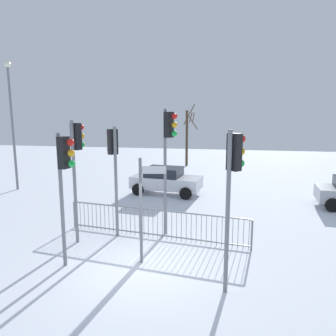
{
  "coord_description": "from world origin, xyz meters",
  "views": [
    {
      "loc": [
        2.34,
        -8.76,
        4.57
      ],
      "look_at": [
        0.21,
        3.48,
        2.37
      ],
      "focal_mm": 34.82,
      "sensor_mm": 36.0,
      "label": 1
    }
  ],
  "objects_px": {
    "traffic_light_mid_left": "(168,144)",
    "street_lamp": "(12,113)",
    "traffic_light_mid_right": "(76,154)",
    "traffic_light_foreground_right": "(64,170)",
    "car_white_trailing": "(166,180)",
    "traffic_light_rear_right": "(233,175)",
    "bare_tree_left": "(187,135)",
    "traffic_light_rear_left": "(113,156)",
    "direction_sign_post": "(143,206)"
  },
  "relations": [
    {
      "from": "traffic_light_foreground_right",
      "to": "car_white_trailing",
      "type": "bearing_deg",
      "value": -177.86
    },
    {
      "from": "traffic_light_mid_right",
      "to": "traffic_light_foreground_right",
      "type": "xyz_separation_m",
      "value": [
        0.51,
        -1.87,
        -0.22
      ]
    },
    {
      "from": "traffic_light_mid_left",
      "to": "bare_tree_left",
      "type": "height_order",
      "value": "bare_tree_left"
    },
    {
      "from": "street_lamp",
      "to": "bare_tree_left",
      "type": "xyz_separation_m",
      "value": [
        8.86,
        9.98,
        -1.87
      ]
    },
    {
      "from": "traffic_light_rear_right",
      "to": "street_lamp",
      "type": "height_order",
      "value": "street_lamp"
    },
    {
      "from": "traffic_light_mid_left",
      "to": "direction_sign_post",
      "type": "bearing_deg",
      "value": 18.42
    },
    {
      "from": "traffic_light_mid_right",
      "to": "traffic_light_rear_right",
      "type": "relative_size",
      "value": 1.03
    },
    {
      "from": "street_lamp",
      "to": "car_white_trailing",
      "type": "bearing_deg",
      "value": 3.6
    },
    {
      "from": "traffic_light_mid_left",
      "to": "direction_sign_post",
      "type": "relative_size",
      "value": 1.44
    },
    {
      "from": "car_white_trailing",
      "to": "bare_tree_left",
      "type": "distance_m",
      "value": 9.6
    },
    {
      "from": "car_white_trailing",
      "to": "bare_tree_left",
      "type": "xyz_separation_m",
      "value": [
        0.11,
        9.43,
        1.76
      ]
    },
    {
      "from": "traffic_light_mid_right",
      "to": "street_lamp",
      "type": "xyz_separation_m",
      "value": [
        -6.95,
        6.55,
        1.28
      ]
    },
    {
      "from": "traffic_light_rear_left",
      "to": "bare_tree_left",
      "type": "bearing_deg",
      "value": 40.03
    },
    {
      "from": "traffic_light_mid_left",
      "to": "traffic_light_rear_left",
      "type": "relative_size",
      "value": 1.15
    },
    {
      "from": "street_lamp",
      "to": "traffic_light_rear_right",
      "type": "bearing_deg",
      "value": -36.38
    },
    {
      "from": "traffic_light_mid_left",
      "to": "street_lamp",
      "type": "xyz_separation_m",
      "value": [
        -9.93,
        5.45,
        1.02
      ]
    },
    {
      "from": "traffic_light_foreground_right",
      "to": "traffic_light_rear_left",
      "type": "xyz_separation_m",
      "value": [
        0.53,
        2.62,
        0.05
      ]
    },
    {
      "from": "car_white_trailing",
      "to": "street_lamp",
      "type": "bearing_deg",
      "value": -167.75
    },
    {
      "from": "traffic_light_mid_right",
      "to": "street_lamp",
      "type": "distance_m",
      "value": 9.64
    },
    {
      "from": "car_white_trailing",
      "to": "bare_tree_left",
      "type": "height_order",
      "value": "bare_tree_left"
    },
    {
      "from": "traffic_light_rear_right",
      "to": "bare_tree_left",
      "type": "xyz_separation_m",
      "value": [
        -3.27,
        18.92,
        -0.51
      ]
    },
    {
      "from": "traffic_light_mid_left",
      "to": "car_white_trailing",
      "type": "xyz_separation_m",
      "value": [
        -1.18,
        6.0,
        -2.62
      ]
    },
    {
      "from": "traffic_light_mid_right",
      "to": "bare_tree_left",
      "type": "relative_size",
      "value": 0.83
    },
    {
      "from": "traffic_light_foreground_right",
      "to": "traffic_light_mid_left",
      "type": "xyz_separation_m",
      "value": [
        2.47,
        2.97,
        0.49
      ]
    },
    {
      "from": "traffic_light_mid_left",
      "to": "street_lamp",
      "type": "distance_m",
      "value": 11.37
    },
    {
      "from": "bare_tree_left",
      "to": "direction_sign_post",
      "type": "bearing_deg",
      "value": -87.69
    },
    {
      "from": "traffic_light_rear_left",
      "to": "direction_sign_post",
      "type": "relative_size",
      "value": 1.25
    },
    {
      "from": "traffic_light_mid_right",
      "to": "car_white_trailing",
      "type": "relative_size",
      "value": 1.06
    },
    {
      "from": "street_lamp",
      "to": "bare_tree_left",
      "type": "relative_size",
      "value": 1.42
    },
    {
      "from": "traffic_light_mid_left",
      "to": "traffic_light_rear_left",
      "type": "xyz_separation_m",
      "value": [
        -1.94,
        -0.35,
        -0.44
      ]
    },
    {
      "from": "traffic_light_mid_left",
      "to": "traffic_light_foreground_right",
      "type": "bearing_deg",
      "value": -12.86
    },
    {
      "from": "traffic_light_mid_left",
      "to": "street_lamp",
      "type": "relative_size",
      "value": 0.64
    },
    {
      "from": "traffic_light_mid_right",
      "to": "direction_sign_post",
      "type": "relative_size",
      "value": 1.32
    },
    {
      "from": "traffic_light_mid_right",
      "to": "street_lamp",
      "type": "height_order",
      "value": "street_lamp"
    },
    {
      "from": "traffic_light_rear_right",
      "to": "traffic_light_mid_left",
      "type": "relative_size",
      "value": 0.89
    },
    {
      "from": "direction_sign_post",
      "to": "traffic_light_rear_left",
      "type": "bearing_deg",
      "value": 119.43
    },
    {
      "from": "traffic_light_mid_right",
      "to": "bare_tree_left",
      "type": "bearing_deg",
      "value": 104.52
    },
    {
      "from": "traffic_light_foreground_right",
      "to": "traffic_light_mid_left",
      "type": "bearing_deg",
      "value": 150.56
    },
    {
      "from": "traffic_light_rear_right",
      "to": "bare_tree_left",
      "type": "relative_size",
      "value": 0.81
    },
    {
      "from": "traffic_light_foreground_right",
      "to": "traffic_light_rear_right",
      "type": "distance_m",
      "value": 4.7
    },
    {
      "from": "traffic_light_rear_left",
      "to": "traffic_light_mid_right",
      "type": "bearing_deg",
      "value": 169.16
    },
    {
      "from": "traffic_light_rear_right",
      "to": "bare_tree_left",
      "type": "bearing_deg",
      "value": 141.56
    },
    {
      "from": "direction_sign_post",
      "to": "traffic_light_foreground_right",
      "type": "bearing_deg",
      "value": -172.82
    },
    {
      "from": "traffic_light_foreground_right",
      "to": "traffic_light_mid_right",
      "type": "bearing_deg",
      "value": -154.49
    },
    {
      "from": "traffic_light_mid_left",
      "to": "direction_sign_post",
      "type": "distance_m",
      "value": 2.87
    },
    {
      "from": "traffic_light_rear_left",
      "to": "bare_tree_left",
      "type": "distance_m",
      "value": 15.81
    },
    {
      "from": "direction_sign_post",
      "to": "street_lamp",
      "type": "xyz_separation_m",
      "value": [
        -9.58,
        7.82,
        2.6
      ]
    },
    {
      "from": "bare_tree_left",
      "to": "car_white_trailing",
      "type": "bearing_deg",
      "value": -90.66
    },
    {
      "from": "traffic_light_mid_right",
      "to": "bare_tree_left",
      "type": "xyz_separation_m",
      "value": [
        1.91,
        16.53,
        -0.59
      ]
    },
    {
      "from": "traffic_light_mid_left",
      "to": "car_white_trailing",
      "type": "bearing_deg",
      "value": -141.98
    }
  ]
}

